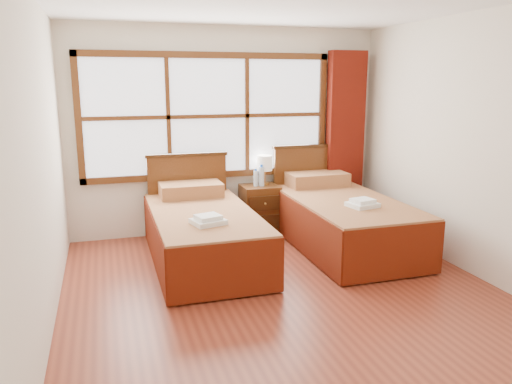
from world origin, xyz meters
name	(u,v)px	position (x,y,z in m)	size (l,w,h in m)	color
floor	(288,297)	(0.00, 0.00, 0.00)	(4.50, 4.50, 0.00)	brown
wall_back	(227,131)	(0.00, 2.25, 1.30)	(4.00, 4.00, 0.00)	silver
wall_left	(38,168)	(-2.00, 0.00, 1.30)	(4.50, 4.50, 0.00)	silver
wall_right	(482,147)	(2.00, 0.00, 1.30)	(4.50, 4.50, 0.00)	silver
window	(208,116)	(-0.25, 2.21, 1.50)	(3.16, 0.06, 1.56)	white
curtain	(345,139)	(1.60, 2.11, 1.17)	(0.50, 0.16, 2.30)	#611309
bed_left	(203,231)	(-0.55, 1.20, 0.32)	(1.09, 2.11, 1.06)	#381E0B
bed_right	(341,218)	(1.12, 1.20, 0.34)	(1.13, 2.20, 1.10)	#381E0B
nightstand	(260,209)	(0.36, 1.99, 0.31)	(0.47, 0.46, 0.62)	#542C12
towels_left	(208,220)	(-0.59, 0.65, 0.60)	(0.36, 0.33, 0.09)	white
towels_right	(363,203)	(1.14, 0.73, 0.63)	(0.34, 0.32, 0.09)	white
lamp	(265,164)	(0.44, 2.05, 0.89)	(0.19, 0.19, 0.38)	#BA873B
bottle_near	(256,178)	(0.30, 1.98, 0.72)	(0.06, 0.06, 0.23)	silver
bottle_far	(261,176)	(0.37, 1.97, 0.75)	(0.07, 0.07, 0.28)	silver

